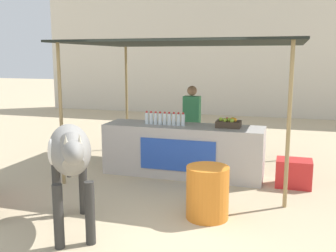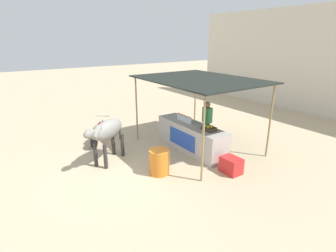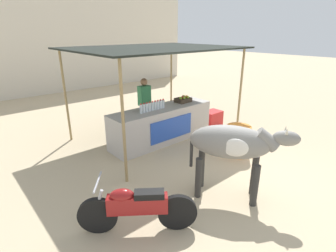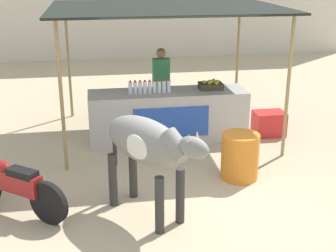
% 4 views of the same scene
% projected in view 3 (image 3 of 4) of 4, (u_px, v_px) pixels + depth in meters
% --- Properties ---
extents(ground_plane, '(60.00, 60.00, 0.00)m').
position_uv_depth(ground_plane, '(226.00, 170.00, 5.78)').
color(ground_plane, tan).
extents(building_wall_far, '(16.00, 0.50, 5.38)m').
position_uv_depth(building_wall_far, '(49.00, 35.00, 12.24)').
color(building_wall_far, beige).
rests_on(building_wall_far, ground).
extents(stall_counter, '(3.00, 0.82, 0.96)m').
position_uv_depth(stall_counter, '(162.00, 125.00, 7.17)').
color(stall_counter, '#B2ADA8').
rests_on(stall_counter, ground).
extents(stall_awning, '(4.20, 3.20, 2.51)m').
position_uv_depth(stall_awning, '(154.00, 51.00, 6.72)').
color(stall_awning, black).
rests_on(stall_awning, ground).
extents(water_bottle_row, '(0.79, 0.07, 0.25)m').
position_uv_depth(water_bottle_row, '(153.00, 106.00, 6.72)').
color(water_bottle_row, silver).
rests_on(water_bottle_row, stall_counter).
extents(fruit_crate, '(0.44, 0.32, 0.18)m').
position_uv_depth(fruit_crate, '(183.00, 99.00, 7.54)').
color(fruit_crate, '#3F3326').
rests_on(fruit_crate, stall_counter).
extents(vendor_behind_counter, '(0.34, 0.22, 1.65)m').
position_uv_depth(vendor_behind_counter, '(145.00, 106.00, 7.57)').
color(vendor_behind_counter, '#383842').
rests_on(vendor_behind_counter, ground).
extents(cooler_box, '(0.60, 0.44, 0.48)m').
position_uv_depth(cooler_box, '(212.00, 118.00, 8.43)').
color(cooler_box, red).
rests_on(cooler_box, ground).
extents(water_barrel, '(0.60, 0.60, 0.74)m').
position_uv_depth(water_barrel, '(238.00, 140.00, 6.41)').
color(water_barrel, orange).
rests_on(water_barrel, ground).
extents(cow, '(1.32, 1.71, 1.44)m').
position_uv_depth(cow, '(233.00, 145.00, 4.55)').
color(cow, gray).
rests_on(cow, ground).
extents(motorcycle_parked, '(1.48, 1.16, 0.90)m').
position_uv_depth(motorcycle_parked, '(136.00, 207.00, 3.91)').
color(motorcycle_parked, black).
rests_on(motorcycle_parked, ground).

